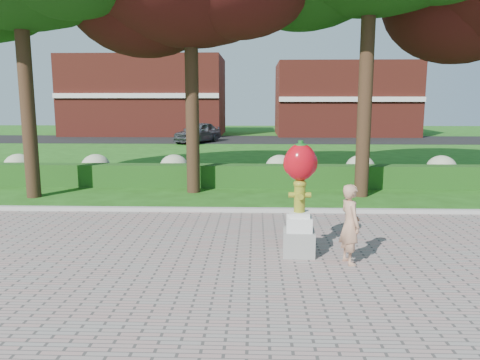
% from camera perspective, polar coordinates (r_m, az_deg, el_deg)
% --- Properties ---
extents(ground, '(100.00, 100.00, 0.00)m').
position_cam_1_polar(ground, '(9.92, 1.32, -8.18)').
color(ground, '#205014').
rests_on(ground, ground).
extents(walkway, '(40.00, 14.00, 0.04)m').
position_cam_1_polar(walkway, '(6.22, 0.88, -19.31)').
color(walkway, gray).
rests_on(walkway, ground).
extents(curb, '(40.00, 0.18, 0.15)m').
position_cam_1_polar(curb, '(12.79, 1.47, -3.76)').
color(curb, '#ADADA5').
rests_on(curb, ground).
extents(lawn_hedge, '(24.00, 0.70, 0.80)m').
position_cam_1_polar(lawn_hedge, '(16.65, 1.60, 0.50)').
color(lawn_hedge, '#1B4915').
rests_on(lawn_hedge, ground).
extents(hydrangea_row, '(20.10, 1.10, 0.99)m').
position_cam_1_polar(hydrangea_row, '(17.63, 3.48, 1.48)').
color(hydrangea_row, '#A4AF85').
rests_on(hydrangea_row, ground).
extents(street, '(50.00, 8.00, 0.02)m').
position_cam_1_polar(street, '(37.57, 1.81, 4.96)').
color(street, black).
rests_on(street, ground).
extents(building_left, '(14.00, 8.00, 7.00)m').
position_cam_1_polar(building_left, '(44.60, -11.30, 9.99)').
color(building_left, maroon).
rests_on(building_left, ground).
extents(building_right, '(12.00, 8.00, 6.40)m').
position_cam_1_polar(building_right, '(44.16, 12.44, 9.57)').
color(building_right, maroon).
rests_on(building_right, ground).
extents(hydrant_sculpture, '(0.66, 0.64, 2.25)m').
position_cam_1_polar(hydrant_sculpture, '(9.10, 7.29, -1.86)').
color(hydrant_sculpture, gray).
rests_on(hydrant_sculpture, walkway).
extents(woman, '(0.49, 0.62, 1.50)m').
position_cam_1_polar(woman, '(8.88, 13.26, -5.27)').
color(woman, tan).
rests_on(woman, walkway).
extents(parked_car, '(3.50, 4.80, 1.52)m').
position_cam_1_polar(parked_car, '(34.78, -5.17, 5.83)').
color(parked_car, '#43454C').
rests_on(parked_car, street).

